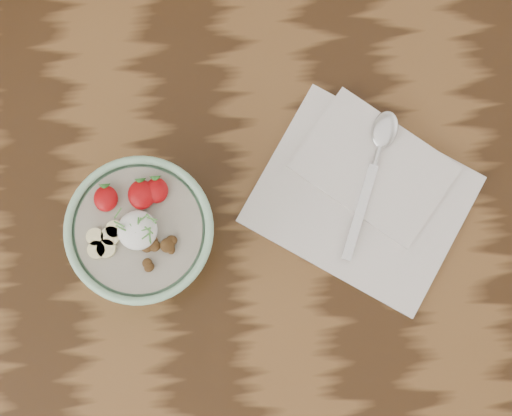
{
  "coord_description": "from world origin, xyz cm",
  "views": [
    {
      "loc": [
        6.64,
        -10.95,
        164.45
      ],
      "look_at": [
        7.46,
        -0.76,
        85.21
      ],
      "focal_mm": 50.0,
      "sensor_mm": 36.0,
      "label": 1
    }
  ],
  "objects": [
    {
      "name": "breakfast_bowl",
      "position": [
        -5.99,
        -1.99,
        80.79
      ],
      "size": [
        17.07,
        17.07,
        11.33
      ],
      "rotation": [
        0.0,
        0.0,
        0.2
      ],
      "color": "#96CAA3",
      "rests_on": "table"
    },
    {
      "name": "spoon",
      "position": [
        23.45,
        6.37,
        76.97
      ],
      "size": [
        9.43,
        19.03,
        1.03
      ],
      "rotation": [
        0.0,
        0.0,
        -0.38
      ],
      "color": "silver",
      "rests_on": "napkin"
    },
    {
      "name": "napkin",
      "position": [
        21.31,
        1.35,
        75.65
      ],
      "size": [
        32.03,
        30.69,
        1.54
      ],
      "rotation": [
        0.0,
        0.0,
        -0.59
      ],
      "color": "silver",
      "rests_on": "table"
    },
    {
      "name": "table",
      "position": [
        0.0,
        0.0,
        65.7
      ],
      "size": [
        160.0,
        90.0,
        75.0
      ],
      "color": "black",
      "rests_on": "ground"
    }
  ]
}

